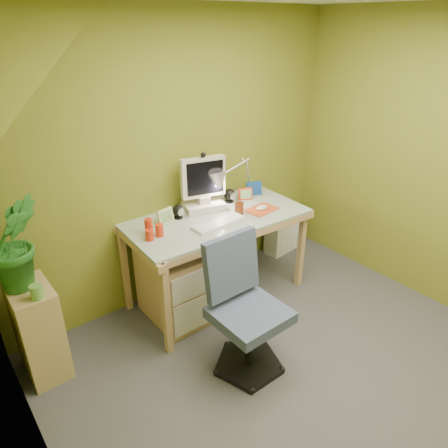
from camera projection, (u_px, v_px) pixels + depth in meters
floor at (313, 384)px, 2.85m from camera, size 3.20×3.20×0.01m
wall_back at (180, 162)px, 3.45m from camera, size 3.20×0.01×2.40m
wall_left at (41, 359)px, 1.43m from camera, size 0.01×3.20×2.40m
slope_ceiling at (177, 147)px, 1.48m from camera, size 1.10×3.20×1.10m
desk at (217, 258)px, 3.60m from camera, size 1.54×0.82×0.81m
monitor at (203, 182)px, 3.43m from camera, size 0.41×0.29×0.50m
speaker_left at (178, 212)px, 3.35m from camera, size 0.11×0.11×0.12m
speaker_right at (230, 196)px, 3.65m from camera, size 0.12×0.12×0.12m
keyboard at (219, 223)px, 3.27m from camera, size 0.46×0.16×0.02m
mousepad at (261, 209)px, 3.53m from camera, size 0.28×0.21×0.01m
mouse at (262, 208)px, 3.52m from camera, size 0.12×0.08×0.04m
amber_tumbler at (239, 208)px, 3.44m from camera, size 0.09×0.09×0.10m
candle_cluster at (151, 229)px, 3.06m from camera, size 0.19×0.18×0.13m
photo_frame_red at (245, 194)px, 3.71m from camera, size 0.12×0.07×0.11m
photo_frame_blue at (254, 188)px, 3.81m from camera, size 0.14×0.07×0.12m
photo_frame_green at (166, 216)px, 3.27m from camera, size 0.14×0.05×0.12m
desk_lamp at (244, 168)px, 3.67m from camera, size 0.53×0.27×0.55m
side_ledge at (39, 331)px, 2.82m from camera, size 0.26×0.40×0.70m
potted_plant at (15, 243)px, 2.56m from camera, size 0.37×0.31×0.64m
green_cup at (37, 292)px, 2.55m from camera, size 0.09×0.09×0.10m
task_chair at (250, 313)px, 2.79m from camera, size 0.54×0.54×0.96m
radiator at (284, 231)px, 4.44m from camera, size 0.45×0.22×0.44m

